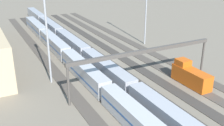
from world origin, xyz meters
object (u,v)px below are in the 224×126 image
at_px(train_on_track_1, 190,76).
at_px(train_on_track_4, 85,53).
at_px(train_on_track_5, 80,68).
at_px(light_mast_1, 45,15).
at_px(signal_gantry, 145,54).

height_order(train_on_track_1, train_on_track_4, train_on_track_1).
bearing_deg(train_on_track_5, train_on_track_1, -128.78).
distance_m(light_mast_1, signal_gantry, 22.46).
relative_size(train_on_track_1, light_mast_1, 0.42).
distance_m(train_on_track_1, signal_gantry, 12.01).
relative_size(train_on_track_5, signal_gantry, 3.28).
relative_size(train_on_track_5, light_mast_1, 4.80).
bearing_deg(light_mast_1, train_on_track_5, -86.27).
distance_m(train_on_track_5, light_mast_1, 15.38).
xyz_separation_m(train_on_track_1, signal_gantry, (3.75, 10.00, 5.50)).
bearing_deg(train_on_track_4, train_on_track_5, 151.92).
height_order(light_mast_1, signal_gantry, light_mast_1).
bearing_deg(train_on_track_1, signal_gantry, 69.43).
xyz_separation_m(train_on_track_5, light_mast_1, (-0.48, 7.39, 13.47)).
bearing_deg(signal_gantry, train_on_track_5, 39.07).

